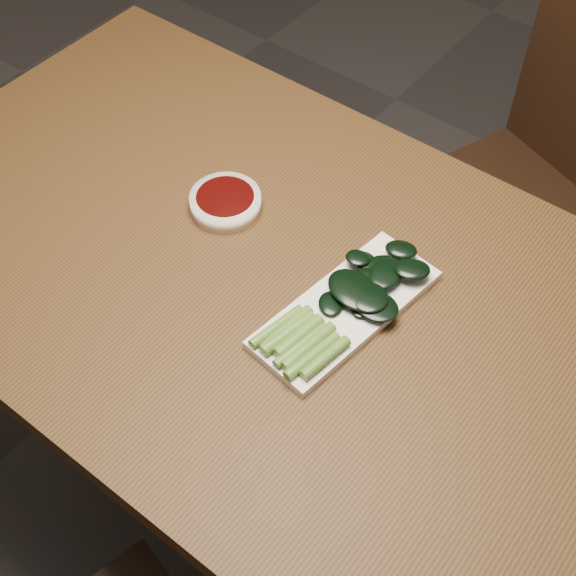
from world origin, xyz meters
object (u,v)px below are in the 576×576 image
at_px(table, 277,305).
at_px(chair_far, 538,180).
at_px(sauce_bowl, 226,202).
at_px(serving_plate, 345,309).
at_px(gai_lan, 346,304).

bearing_deg(table, chair_far, 79.04).
xyz_separation_m(chair_far, sauce_bowl, (-0.30, -0.67, 0.28)).
bearing_deg(sauce_bowl, table, -21.99).
bearing_deg(chair_far, serving_plate, -71.16).
relative_size(chair_far, serving_plate, 2.83).
xyz_separation_m(sauce_bowl, gai_lan, (0.28, -0.06, 0.01)).
bearing_deg(serving_plate, sauce_bowl, 169.01).
height_order(chair_far, sauce_bowl, chair_far).
bearing_deg(serving_plate, table, -175.73).
distance_m(table, chair_far, 0.77).
height_order(table, chair_far, chair_far).
height_order(table, gai_lan, gai_lan).
height_order(table, serving_plate, serving_plate).
xyz_separation_m(chair_far, serving_plate, (-0.02, -0.72, 0.27)).
bearing_deg(table, serving_plate, 4.27).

